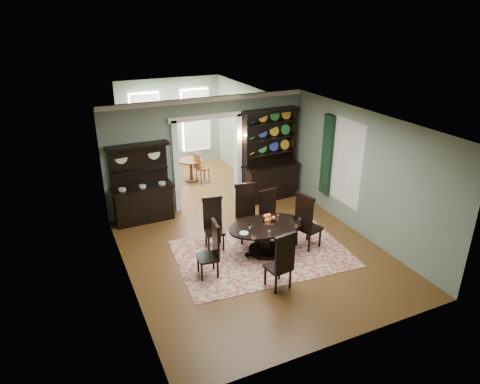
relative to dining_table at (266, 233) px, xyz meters
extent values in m
cube|color=brown|center=(-0.25, -0.04, -0.48)|extent=(5.50, 6.00, 0.01)
cube|color=silver|center=(-0.25, -0.04, 2.52)|extent=(5.50, 6.00, 0.01)
cube|color=slate|center=(-3.00, -0.04, 1.02)|extent=(0.01, 6.00, 3.00)
cube|color=slate|center=(2.50, -0.04, 1.02)|extent=(0.01, 6.00, 3.00)
cube|color=slate|center=(-0.25, -3.04, 1.02)|extent=(5.50, 0.01, 3.00)
cube|color=slate|center=(-2.08, 2.96, 1.02)|extent=(1.85, 0.01, 3.00)
cube|color=slate|center=(1.57, 2.96, 1.02)|extent=(1.85, 0.01, 3.00)
cube|color=slate|center=(-0.25, 2.96, 2.27)|extent=(1.80, 0.01, 0.50)
cube|color=silver|center=(-0.25, 2.91, 2.46)|extent=(5.50, 0.10, 0.12)
cube|color=brown|center=(-0.25, 4.71, -0.48)|extent=(3.50, 3.50, 0.01)
cube|color=silver|center=(-0.25, 4.71, 2.52)|extent=(3.50, 3.50, 0.01)
cube|color=slate|center=(-2.00, 4.71, 1.02)|extent=(0.01, 3.50, 3.00)
cube|color=slate|center=(1.50, 4.71, 1.02)|extent=(0.01, 3.50, 3.00)
cube|color=slate|center=(-0.25, 6.46, 1.02)|extent=(3.50, 0.01, 3.00)
cube|color=silver|center=(-1.10, 6.41, 1.07)|extent=(1.05, 0.06, 2.20)
cube|color=silver|center=(0.60, 6.41, 1.07)|extent=(1.05, 0.06, 2.20)
cube|color=silver|center=(-1.15, 2.96, 0.77)|extent=(0.14, 0.25, 2.50)
cube|color=silver|center=(0.65, 2.96, 0.77)|extent=(0.14, 0.25, 2.50)
cube|color=silver|center=(-0.25, 2.96, 2.02)|extent=(2.08, 0.25, 0.14)
cube|color=white|center=(2.49, 0.56, 1.12)|extent=(0.02, 1.10, 2.00)
cube|color=silver|center=(2.47, 0.56, 1.12)|extent=(0.01, 1.22, 2.12)
cube|color=#15301D|center=(2.40, 1.24, 1.12)|extent=(0.10, 0.35, 2.10)
cube|color=#C48234|center=(0.70, 2.88, 1.37)|extent=(0.08, 0.05, 0.18)
sphere|color=#FFD88C|center=(0.60, 2.73, 1.45)|extent=(0.07, 0.07, 0.07)
sphere|color=#FFD88C|center=(0.80, 2.73, 1.45)|extent=(0.07, 0.07, 0.07)
cube|color=maroon|center=(-0.10, -0.04, -0.47)|extent=(3.95, 2.81, 0.01)
ellipsoid|color=black|center=(0.00, 0.00, 0.19)|extent=(1.74, 1.11, 0.05)
cylinder|color=black|center=(0.00, 0.00, 0.15)|extent=(1.62, 1.62, 0.03)
cylinder|color=black|center=(0.00, 0.00, -0.13)|extent=(0.22, 0.22, 0.60)
cylinder|color=black|center=(0.00, 0.00, -0.43)|extent=(0.77, 0.77, 0.09)
cylinder|color=silver|center=(0.09, 0.01, 0.23)|extent=(0.30, 0.30, 0.05)
cube|color=black|center=(-0.98, 0.64, -0.05)|extent=(0.49, 0.48, 0.06)
cube|color=black|center=(-0.95, 0.82, 0.33)|extent=(0.43, 0.12, 0.73)
cube|color=black|center=(-0.95, 0.82, 0.70)|extent=(0.47, 0.14, 0.07)
cylinder|color=black|center=(-1.17, 0.50, -0.26)|extent=(0.05, 0.05, 0.43)
cylinder|color=black|center=(-0.84, 0.44, -0.26)|extent=(0.05, 0.05, 0.43)
cylinder|color=black|center=(-1.12, 0.83, -0.26)|extent=(0.05, 0.05, 0.43)
cylinder|color=black|center=(-0.79, 0.77, -0.26)|extent=(0.05, 0.05, 0.43)
cube|color=black|center=(-0.12, 0.69, 0.01)|extent=(0.55, 0.53, 0.06)
cube|color=black|center=(-0.09, 0.89, 0.43)|extent=(0.48, 0.13, 0.82)
cube|color=black|center=(-0.09, 0.89, 0.85)|extent=(0.53, 0.16, 0.08)
cylinder|color=black|center=(-0.34, 0.53, -0.24)|extent=(0.05, 0.05, 0.48)
cylinder|color=black|center=(0.03, 0.47, -0.24)|extent=(0.05, 0.05, 0.48)
cylinder|color=black|center=(-0.28, 0.90, -0.24)|extent=(0.05, 0.05, 0.48)
cylinder|color=black|center=(0.09, 0.84, -0.24)|extent=(0.05, 0.05, 0.48)
cube|color=black|center=(0.36, 0.40, -0.03)|extent=(0.48, 0.46, 0.06)
cube|color=black|center=(0.35, 0.60, 0.35)|extent=(0.44, 0.09, 0.75)
cube|color=black|center=(0.35, 0.60, 0.73)|extent=(0.48, 0.11, 0.08)
cylinder|color=black|center=(0.21, 0.22, -0.26)|extent=(0.05, 0.05, 0.44)
cylinder|color=black|center=(0.55, 0.25, -0.26)|extent=(0.05, 0.05, 0.44)
cylinder|color=black|center=(0.18, 0.56, -0.26)|extent=(0.05, 0.05, 0.44)
cylinder|color=black|center=(0.52, 0.59, -0.26)|extent=(0.05, 0.05, 0.44)
cube|color=black|center=(-1.50, -0.32, -0.05)|extent=(0.45, 0.46, 0.06)
cube|color=black|center=(-1.32, -0.34, 0.31)|extent=(0.09, 0.42, 0.72)
cube|color=black|center=(-1.32, -0.34, 0.68)|extent=(0.11, 0.46, 0.07)
cylinder|color=black|center=(-1.65, -0.14, -0.27)|extent=(0.05, 0.05, 0.42)
cylinder|color=black|center=(-1.68, -0.46, -0.27)|extent=(0.05, 0.05, 0.42)
cylinder|color=black|center=(-1.32, -0.17, -0.27)|extent=(0.05, 0.05, 0.42)
cylinder|color=black|center=(-1.36, -0.50, -0.27)|extent=(0.05, 0.05, 0.42)
cube|color=black|center=(1.01, -0.19, 0.00)|extent=(0.57, 0.59, 0.06)
cube|color=black|center=(0.81, -0.24, 0.42)|extent=(0.18, 0.48, 0.81)
cube|color=black|center=(0.81, -0.24, 0.84)|extent=(0.21, 0.52, 0.08)
cylinder|color=black|center=(1.24, -0.31, -0.24)|extent=(0.05, 0.05, 0.48)
cylinder|color=black|center=(1.14, 0.05, -0.24)|extent=(0.05, 0.05, 0.48)
cylinder|color=black|center=(0.88, -0.42, -0.24)|extent=(0.05, 0.05, 0.48)
cylinder|color=black|center=(0.78, -0.06, -0.24)|extent=(0.05, 0.05, 0.48)
cube|color=black|center=(-0.39, -1.25, -0.03)|extent=(0.50, 0.48, 0.06)
cube|color=black|center=(-0.36, -1.44, 0.36)|extent=(0.45, 0.11, 0.76)
cube|color=black|center=(-0.36, -1.44, 0.75)|extent=(0.49, 0.13, 0.08)
cylinder|color=black|center=(-0.24, -1.05, -0.25)|extent=(0.05, 0.05, 0.45)
cylinder|color=black|center=(-0.59, -1.10, -0.25)|extent=(0.05, 0.05, 0.45)
cylinder|color=black|center=(-0.19, -1.40, -0.25)|extent=(0.05, 0.05, 0.45)
cylinder|color=black|center=(-0.54, -1.45, -0.25)|extent=(0.05, 0.05, 0.45)
cube|color=black|center=(-2.12, 2.69, -0.02)|extent=(1.45, 0.51, 0.91)
cube|color=black|center=(-2.12, 2.69, 0.45)|extent=(1.54, 0.56, 0.05)
cube|color=black|center=(-2.12, 2.89, 0.99)|extent=(1.45, 0.09, 1.07)
cube|color=black|center=(-2.12, 2.80, 0.88)|extent=(1.41, 0.27, 0.04)
cube|color=black|center=(-2.12, 2.78, 1.51)|extent=(1.54, 0.33, 0.07)
cube|color=black|center=(1.52, 2.63, 0.02)|extent=(1.57, 0.64, 0.99)
cube|color=black|center=(1.52, 2.63, 0.52)|extent=(1.68, 0.70, 0.04)
cube|color=black|center=(1.52, 2.85, 1.28)|extent=(1.54, 0.16, 1.49)
cube|color=black|center=(0.77, 2.74, 1.28)|extent=(0.07, 0.29, 1.54)
cube|color=black|center=(2.26, 2.74, 1.28)|extent=(0.07, 0.29, 1.54)
cube|color=black|center=(1.52, 2.72, 2.05)|extent=(1.67, 0.45, 0.09)
cube|color=black|center=(1.52, 2.74, 0.84)|extent=(1.55, 0.38, 0.03)
cube|color=black|center=(1.52, 2.74, 1.28)|extent=(1.55, 0.38, 0.03)
cube|color=black|center=(1.52, 2.74, 1.72)|extent=(1.55, 0.38, 0.03)
cylinder|color=brown|center=(-0.14, 4.83, 0.21)|extent=(0.76, 0.76, 0.04)
cylinder|color=brown|center=(-0.14, 4.83, -0.13)|extent=(0.09, 0.09, 0.66)
cylinder|color=brown|center=(-0.14, 4.83, -0.45)|extent=(0.42, 0.42, 0.06)
cylinder|color=brown|center=(-0.83, 4.68, -0.03)|extent=(0.40, 0.40, 0.04)
cube|color=brown|center=(-0.65, 4.70, 0.22)|extent=(0.08, 0.36, 0.50)
cylinder|color=brown|center=(-0.99, 4.80, -0.25)|extent=(0.04, 0.04, 0.45)
cylinder|color=brown|center=(-0.95, 4.52, -0.25)|extent=(0.04, 0.04, 0.45)
cylinder|color=brown|center=(-0.71, 4.84, -0.25)|extent=(0.04, 0.04, 0.45)
cylinder|color=brown|center=(-0.67, 4.56, -0.25)|extent=(0.04, 0.04, 0.45)
cylinder|color=brown|center=(0.16, 4.58, -0.02)|extent=(0.41, 0.41, 0.04)
cube|color=brown|center=(-0.02, 4.54, 0.24)|extent=(0.10, 0.37, 0.51)
cylinder|color=brown|center=(0.33, 4.46, -0.25)|extent=(0.04, 0.04, 0.46)
cylinder|color=brown|center=(0.27, 4.74, -0.25)|extent=(0.04, 0.04, 0.46)
cylinder|color=brown|center=(0.04, 4.41, -0.25)|extent=(0.04, 0.04, 0.46)
cylinder|color=brown|center=(-0.01, 4.69, -0.25)|extent=(0.04, 0.04, 0.46)
camera|label=1|loc=(-3.98, -7.35, 4.61)|focal=32.00mm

